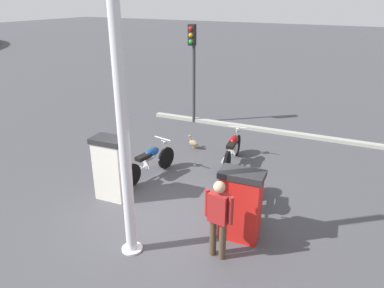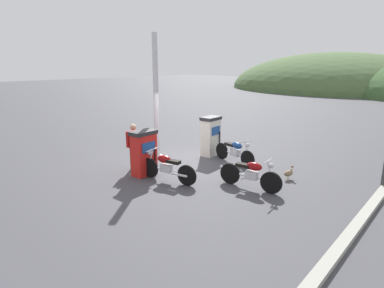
% 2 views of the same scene
% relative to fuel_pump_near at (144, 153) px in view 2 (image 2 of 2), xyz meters
% --- Properties ---
extents(ground_plane, '(120.00, 120.00, 0.00)m').
position_rel_fuel_pump_near_xyz_m(ground_plane, '(0.05, 1.61, -0.75)').
color(ground_plane, '#424247').
extents(fuel_pump_near, '(0.58, 0.89, 1.47)m').
position_rel_fuel_pump_near_xyz_m(fuel_pump_near, '(0.00, 0.00, 0.00)').
color(fuel_pump_near, red).
rests_on(fuel_pump_near, ground).
extents(fuel_pump_far, '(0.59, 0.85, 1.54)m').
position_rel_fuel_pump_near_xyz_m(fuel_pump_far, '(-0.00, 3.23, 0.04)').
color(fuel_pump_far, silver).
rests_on(fuel_pump_far, ground).
extents(motorcycle_near_pump, '(1.99, 0.69, 0.96)m').
position_rel_fuel_pump_near_xyz_m(motorcycle_near_pump, '(0.97, 0.13, -0.28)').
color(motorcycle_near_pump, black).
rests_on(motorcycle_near_pump, ground).
extents(motorcycle_far_pump, '(1.95, 0.62, 0.95)m').
position_rel_fuel_pump_near_xyz_m(motorcycle_far_pump, '(1.34, 3.07, -0.28)').
color(motorcycle_far_pump, black).
rests_on(motorcycle_far_pump, ground).
extents(motorcycle_extra, '(1.93, 0.57, 0.96)m').
position_rel_fuel_pump_near_xyz_m(motorcycle_extra, '(3.16, 1.46, -0.29)').
color(motorcycle_extra, black).
rests_on(motorcycle_extra, ground).
extents(attendant_person, '(0.23, 0.58, 1.57)m').
position_rel_fuel_pump_near_xyz_m(attendant_person, '(-0.75, 0.13, 0.15)').
color(attendant_person, '#473828').
rests_on(attendant_person, ground).
extents(wandering_duck, '(0.26, 0.43, 0.44)m').
position_rel_fuel_pump_near_xyz_m(wandering_duck, '(3.55, 2.96, -0.54)').
color(wandering_duck, '#847051').
rests_on(wandering_duck, ground).
extents(canopy_support_pole, '(0.40, 0.40, 4.64)m').
position_rel_fuel_pump_near_xyz_m(canopy_support_pole, '(-1.36, 1.65, 1.49)').
color(canopy_support_pole, silver).
rests_on(canopy_support_pole, ground).
extents(road_edge_kerb, '(0.84, 8.50, 0.12)m').
position_rel_fuel_pump_near_xyz_m(road_edge_kerb, '(6.16, 1.61, -0.69)').
color(road_edge_kerb, '#9E9E93').
rests_on(road_edge_kerb, ground).
extents(distant_hill_main, '(28.39, 24.50, 9.75)m').
position_rel_fuel_pump_near_xyz_m(distant_hill_main, '(-9.90, 39.32, -0.75)').
color(distant_hill_main, '#476038').
rests_on(distant_hill_main, ground).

